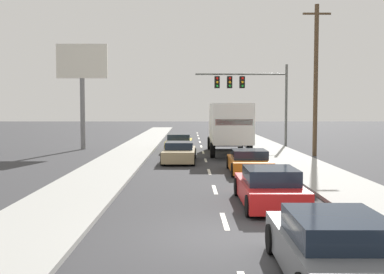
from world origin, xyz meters
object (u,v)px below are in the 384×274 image
at_px(box_truck, 229,125).
at_px(car_red, 269,188).
at_px(car_yellow, 179,143).
at_px(utility_pole_mid, 316,79).
at_px(car_tan, 179,153).
at_px(roadside_billboard, 82,75).
at_px(traffic_signal_mast, 245,87).
at_px(car_orange, 249,162).
at_px(car_gray, 333,248).

distance_m(box_truck, car_red, 16.58).
bearing_deg(car_yellow, utility_pole_mid, -20.90).
height_order(car_tan, roadside_billboard, roadside_billboard).
height_order(box_truck, roadside_billboard, roadside_billboard).
bearing_deg(car_yellow, car_tan, -88.64).
bearing_deg(box_truck, car_yellow, 145.22).
distance_m(car_yellow, box_truck, 4.36).
relative_size(box_truck, traffic_signal_mast, 1.20).
relative_size(box_truck, car_orange, 2.17).
xyz_separation_m(car_orange, car_gray, (-0.26, -14.08, 0.07)).
height_order(car_orange, traffic_signal_mast, traffic_signal_mast).
height_order(car_yellow, box_truck, box_truck).
bearing_deg(box_truck, traffic_signal_mast, 74.27).
distance_m(car_gray, traffic_signal_mast, 29.81).
distance_m(car_red, car_gray, 6.49).
distance_m(car_tan, roadside_billboard, 12.28).
xyz_separation_m(car_orange, car_red, (-0.32, -7.59, 0.05)).
xyz_separation_m(car_tan, utility_pole_mid, (8.77, 3.36, 4.49)).
relative_size(car_red, traffic_signal_mast, 0.58).
bearing_deg(roadside_billboard, traffic_signal_mast, 11.44).
height_order(utility_pole_mid, roadside_billboard, utility_pole_mid).
distance_m(car_gray, roadside_billboard, 29.39).
distance_m(box_truck, traffic_signal_mast, 7.26).
bearing_deg(box_truck, roadside_billboard, 159.94).
xyz_separation_m(car_yellow, utility_pole_mid, (8.93, -3.41, 4.44)).
bearing_deg(car_yellow, roadside_billboard, 167.99).
bearing_deg(utility_pole_mid, car_gray, -104.21).
xyz_separation_m(box_truck, traffic_signal_mast, (1.81, 6.44, 2.83)).
distance_m(car_tan, car_gray, 18.87).
distance_m(box_truck, car_gray, 23.06).
distance_m(car_yellow, car_orange, 11.85).
bearing_deg(box_truck, car_orange, -88.48).
distance_m(car_red, roadside_billboard, 23.56).
height_order(car_tan, traffic_signal_mast, traffic_signal_mast).
distance_m(car_red, utility_pole_mid, 17.05).
bearing_deg(car_orange, car_red, -92.41).
bearing_deg(car_yellow, box_truck, -34.78).
relative_size(utility_pole_mid, roadside_billboard, 1.24).
bearing_deg(car_gray, roadside_billboard, 111.64).
bearing_deg(car_gray, car_red, 90.55).
bearing_deg(car_tan, traffic_signal_mast, 65.10).
bearing_deg(car_yellow, car_red, -80.07).
relative_size(car_tan, car_orange, 1.13).
bearing_deg(car_gray, car_yellow, 97.56).
height_order(car_tan, utility_pole_mid, utility_pole_mid).
bearing_deg(box_truck, car_red, -90.28).
height_order(car_orange, car_gray, car_gray).
distance_m(car_tan, box_truck, 5.66).
xyz_separation_m(car_tan, box_truck, (3.22, 4.42, 1.47)).
bearing_deg(utility_pole_mid, car_tan, -159.04).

